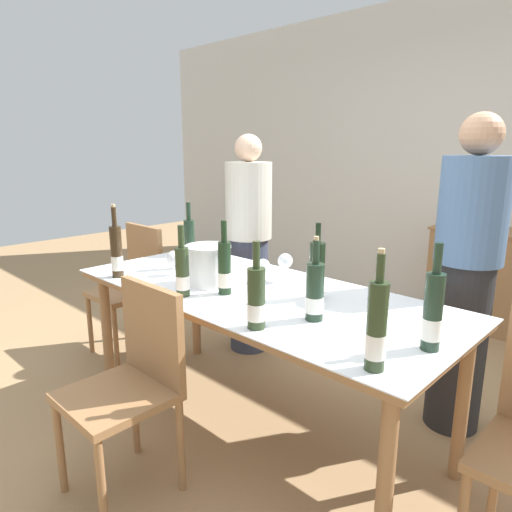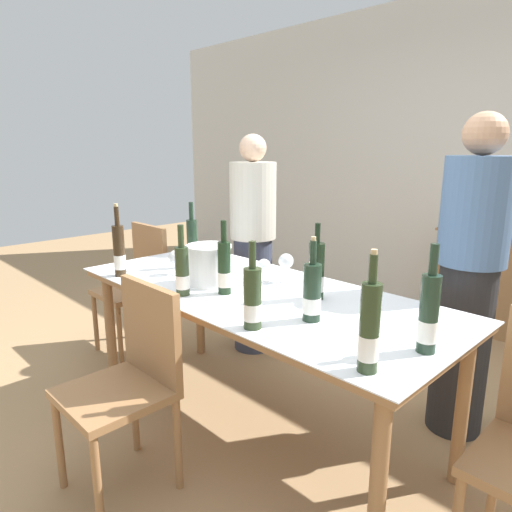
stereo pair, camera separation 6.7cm
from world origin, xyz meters
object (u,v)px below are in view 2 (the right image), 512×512
object	(u,v)px
wine_bottle_4	(316,273)
wine_glass_1	(264,267)
person_host	(253,246)
chair_near_front	(131,373)
dining_table	(256,303)
wine_bottle_0	(119,252)
wine_bottle_2	(312,293)
wine_bottle_3	(252,299)
chair_left_end	(138,279)
wine_bottle_5	(224,268)
wine_glass_0	(286,262)
wine_bottle_7	(429,315)
wine_bottle_6	(182,271)
person_guest_left	(468,281)
wine_bottle_8	(369,330)
ice_bucket	(209,264)
wine_glass_3	(176,258)
wine_glass_2	(199,249)
wine_bottle_1	(192,245)

from	to	relation	value
wine_bottle_4	wine_glass_1	world-z (taller)	wine_bottle_4
person_host	chair_near_front	bearing A→B (deg)	-64.60
dining_table	wine_bottle_0	bearing A→B (deg)	-153.86
wine_bottle_2	wine_bottle_3	size ratio (longest dim) A/B	1.00
wine_bottle_2	chair_left_end	world-z (taller)	wine_bottle_2
wine_bottle_3	wine_bottle_4	distance (m)	0.47
dining_table	wine_bottle_4	xyz separation A→B (m)	(0.29, 0.12, 0.20)
wine_bottle_3	wine_bottle_5	xyz separation A→B (m)	(-0.42, 0.21, 0.01)
wine_bottle_2	wine_glass_0	bearing A→B (deg)	142.95
wine_bottle_5	wine_glass_1	xyz separation A→B (m)	(0.00, 0.28, -0.04)
wine_bottle_7	wine_glass_0	xyz separation A→B (m)	(-0.93, 0.29, -0.03)
person_host	wine_bottle_6	bearing A→B (deg)	-61.78
person_guest_left	person_host	bearing A→B (deg)	-177.36
wine_bottle_2	wine_bottle_5	size ratio (longest dim) A/B	0.97
wine_bottle_3	chair_near_front	distance (m)	0.65
wine_bottle_6	wine_bottle_8	distance (m)	1.07
dining_table	chair_near_front	size ratio (longest dim) A/B	2.27
wine_bottle_7	dining_table	bearing A→B (deg)	175.91
chair_near_front	wine_bottle_5	bearing A→B (deg)	88.41
ice_bucket	wine_glass_0	size ratio (longest dim) A/B	1.54
wine_bottle_2	person_guest_left	bearing A→B (deg)	71.01
wine_glass_0	chair_near_front	distance (m)	0.97
wine_bottle_4	wine_glass_0	size ratio (longest dim) A/B	2.34
wine_bottle_0	wine_glass_3	distance (m)	0.31
wine_bottle_3	chair_left_end	world-z (taller)	wine_bottle_3
wine_glass_1	wine_glass_3	world-z (taller)	wine_glass_3
wine_glass_2	chair_left_end	bearing A→B (deg)	-176.69
wine_bottle_5	chair_near_front	size ratio (longest dim) A/B	0.40
wine_bottle_5	wine_glass_3	size ratio (longest dim) A/B	2.61
chair_left_end	wine_bottle_8	bearing A→B (deg)	-11.02
wine_bottle_7	wine_glass_0	size ratio (longest dim) A/B	2.51
wine_bottle_3	person_host	world-z (taller)	person_host
ice_bucket	chair_left_end	xyz separation A→B (m)	(-1.08, 0.18, -0.35)
wine_bottle_4	wine_bottle_7	world-z (taller)	wine_bottle_7
chair_near_front	dining_table	bearing A→B (deg)	82.50
wine_bottle_5	wine_bottle_7	xyz separation A→B (m)	(1.01, 0.08, 0.01)
chair_left_end	wine_glass_1	bearing A→B (deg)	1.94
wine_bottle_5	wine_glass_0	distance (m)	0.37
ice_bucket	wine_bottle_2	distance (m)	0.71
wine_glass_3	wine_glass_2	bearing A→B (deg)	112.37
wine_bottle_0	wine_bottle_2	xyz separation A→B (m)	(1.19, 0.24, -0.02)
wine_bottle_4	chair_left_end	xyz separation A→B (m)	(-1.62, -0.03, -0.37)
wine_bottle_0	wine_bottle_5	bearing A→B (deg)	17.92
wine_bottle_5	wine_glass_3	distance (m)	0.46
wine_bottle_6	chair_near_front	distance (m)	0.53
wine_bottle_1	wine_bottle_7	world-z (taller)	wine_bottle_1
wine_bottle_0	wine_bottle_8	distance (m)	1.60
wine_glass_0	wine_bottle_1	bearing A→B (deg)	-164.10
ice_bucket	wine_bottle_5	distance (m)	0.19
wine_bottle_3	person_guest_left	distance (m)	1.19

